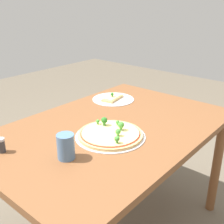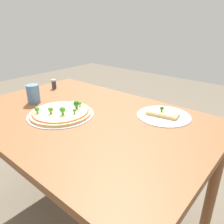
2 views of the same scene
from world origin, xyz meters
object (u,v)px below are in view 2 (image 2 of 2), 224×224
object	(u,v)px
dining_table	(84,129)
pizza_tray_whole	(61,113)
pizza_tray_slice	(163,115)
condiment_shaker	(54,84)
drinking_cup	(33,94)

from	to	relation	value
dining_table	pizza_tray_whole	world-z (taller)	pizza_tray_whole
dining_table	pizza_tray_slice	xyz separation A→B (m)	(-0.34, -0.27, 0.10)
pizza_tray_slice	condiment_shaker	xyz separation A→B (m)	(0.88, 0.08, 0.03)
pizza_tray_slice	condiment_shaker	bearing A→B (deg)	5.08
pizza_tray_whole	pizza_tray_slice	bearing A→B (deg)	-140.90
dining_table	drinking_cup	xyz separation A→B (m)	(0.38, 0.07, 0.15)
drinking_cup	pizza_tray_slice	bearing A→B (deg)	-154.57
drinking_cup	condiment_shaker	world-z (taller)	drinking_cup
dining_table	condiment_shaker	xyz separation A→B (m)	(0.54, -0.20, 0.12)
pizza_tray_slice	pizza_tray_whole	bearing A→B (deg)	39.10
dining_table	pizza_tray_slice	world-z (taller)	pizza_tray_slice
pizza_tray_slice	drinking_cup	world-z (taller)	drinking_cup
dining_table	condiment_shaker	bearing A→B (deg)	-20.02
dining_table	pizza_tray_whole	size ratio (longest dim) A/B	3.85
drinking_cup	condiment_shaker	bearing A→B (deg)	-59.28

